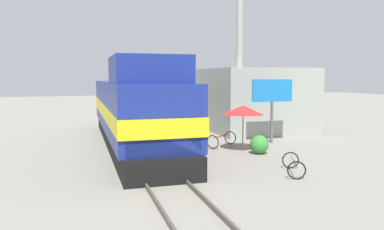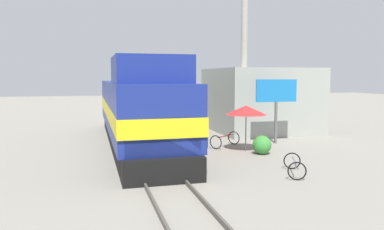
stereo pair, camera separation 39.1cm
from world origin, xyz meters
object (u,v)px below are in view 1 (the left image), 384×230
Objects in this scene: utility_pole at (240,40)px; vendor_umbrella at (243,110)px; bicycle at (222,140)px; person_bystander at (202,131)px; locomotive at (134,111)px; billboard_sign at (272,94)px; bicycle_spare at (293,165)px.

utility_pole is 6.46m from vendor_umbrella.
vendor_umbrella is 2.30m from bicycle.
utility_pole reaches higher than person_bystander.
person_bystander is (3.34, -1.48, -0.99)m from locomotive.
utility_pole is 3.34× the size of billboard_sign.
utility_pole is at bearing 68.53° from vendor_umbrella.
vendor_umbrella is (5.05, -2.88, 0.19)m from locomotive.
bicycle is (-0.57, 1.43, -1.71)m from vendor_umbrella.
locomotive is 8.29m from utility_pole.
bicycle is (-3.10, -0.24, -2.38)m from billboard_sign.
locomotive reaches higher than person_bystander.
billboard_sign is 7.26m from bicycle_spare.
bicycle_spare is (1.72, -6.08, -0.55)m from person_bystander.
vendor_umbrella reaches higher than bicycle_spare.
locomotive is 3.78m from person_bystander.
billboard_sign is at bearing 33.46° from vendor_umbrella.
locomotive is at bearing 170.97° from billboard_sign.
bicycle_spare is at bearing -56.26° from locomotive.
vendor_umbrella is 5.00m from bicycle_spare.
utility_pole reaches higher than billboard_sign.
bicycle_spare is at bearing -111.72° from billboard_sign.
utility_pole is at bearing 43.03° from person_bystander.
utility_pole is 5.18× the size of vendor_umbrella.
locomotive is 1.38× the size of utility_pole.
utility_pole is at bearing 102.86° from bicycle_spare.
utility_pole is at bearing 15.06° from locomotive.
utility_pole is 6.30× the size of bicycle.
locomotive is 4.95m from bicycle.
person_bystander is at bearing 140.93° from vendor_umbrella.
vendor_umbrella is 0.64× the size of billboard_sign.
locomotive is 9.23m from bicycle_spare.
billboard_sign is (7.59, -1.21, 0.86)m from locomotive.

